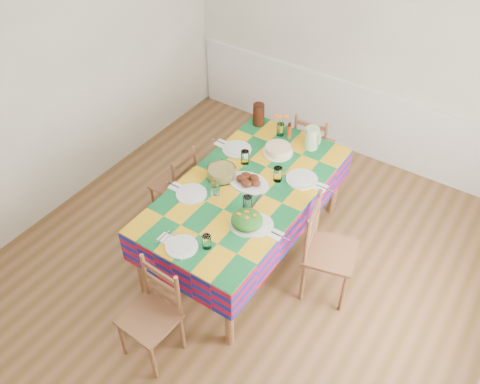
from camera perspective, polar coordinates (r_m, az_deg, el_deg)
name	(u,v)px	position (r m, az deg, el deg)	size (l,w,h in m)	color
room	(240,169)	(4.10, 0.04, 2.64)	(4.58, 5.08, 2.78)	brown
wainscot	(353,116)	(6.43, 12.61, 8.29)	(4.41, 0.06, 0.92)	white
dining_table	(246,195)	(4.76, 0.68, -0.31)	(1.17, 2.17, 0.84)	brown
setting_near_head	(190,244)	(4.17, -5.62, -5.88)	(0.44, 0.29, 0.13)	white
setting_left_near	(199,192)	(4.62, -4.58, 0.05)	(0.52, 0.31, 0.14)	white
setting_left_far	(239,152)	(5.06, -0.10, 4.54)	(0.54, 0.32, 0.14)	white
setting_right_near	(254,217)	(4.37, 1.59, -2.84)	(0.54, 0.31, 0.14)	white
setting_right_far	(294,178)	(4.78, 6.07, 1.63)	(0.56, 0.33, 0.14)	white
meat_platter	(249,181)	(4.71, 0.97, 1.23)	(0.40, 0.29, 0.08)	white
salad_platter	(247,220)	(4.31, 0.77, -3.21)	(0.30, 0.30, 0.13)	white
pasta_bowl	(222,173)	(4.78, -2.08, 2.19)	(0.28, 0.28, 0.10)	white
cake	(278,150)	(5.08, 4.28, 4.74)	(0.30, 0.30, 0.08)	white
serving_utensils	(253,201)	(4.56, 1.47, -0.96)	(0.14, 0.31, 0.01)	black
flower_vase	(280,126)	(5.30, 4.57, 7.37)	(0.16, 0.13, 0.25)	white
hot_sauce	(289,130)	(5.28, 5.54, 6.91)	(0.04, 0.04, 0.18)	#C2380F
green_pitcher	(312,138)	(5.15, 8.05, 6.02)	(0.14, 0.14, 0.24)	#9DC68C
tea_pitcher	(259,114)	(5.44, 2.11, 8.69)	(0.12, 0.12, 0.25)	black
name_card	(178,257)	(4.12, -6.98, -7.26)	(0.08, 0.03, 0.02)	white
chair_near	(153,315)	(4.28, -9.77, -13.45)	(0.44, 0.42, 0.95)	brown
chair_far	(312,147)	(5.88, 8.10, 5.02)	(0.45, 0.43, 0.92)	brown
chair_left	(177,185)	(5.36, -7.14, 0.83)	(0.39, 0.41, 0.91)	brown
chair_right	(326,251)	(4.65, 9.59, -6.57)	(0.54, 0.55, 1.04)	brown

